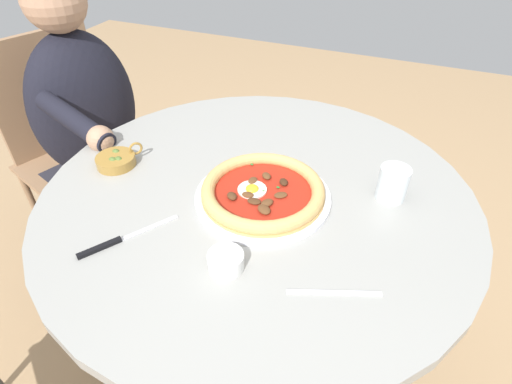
{
  "coord_description": "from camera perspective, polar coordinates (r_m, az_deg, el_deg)",
  "views": [
    {
      "loc": [
        -0.28,
        0.66,
        1.3
      ],
      "look_at": [
        0.0,
        -0.0,
        0.72
      ],
      "focal_mm": 28.6,
      "sensor_mm": 36.0,
      "label": 1
    }
  ],
  "objects": [
    {
      "name": "water_glass",
      "position": [
        0.93,
        18.53,
        0.9
      ],
      "size": [
        0.06,
        0.06,
        0.08
      ],
      "color": "silver",
      "rests_on": "dining_table"
    },
    {
      "name": "olive_pan",
      "position": [
        1.05,
        -18.93,
        4.24
      ],
      "size": [
        0.09,
        0.11,
        0.05
      ],
      "color": "olive",
      "rests_on": "dining_table"
    },
    {
      "name": "pizza_on_plate",
      "position": [
        0.88,
        0.96,
        -0.01
      ],
      "size": [
        0.3,
        0.3,
        0.04
      ],
      "color": "white",
      "rests_on": "dining_table"
    },
    {
      "name": "cafe_chair_diner",
      "position": [
        1.66,
        -23.99,
        6.95
      ],
      "size": [
        0.55,
        0.55,
        0.87
      ],
      "color": "#957050",
      "rests_on": "ground"
    },
    {
      "name": "fork_utensil",
      "position": [
        0.73,
        10.85,
        -13.67
      ],
      "size": [
        0.16,
        0.07,
        0.0
      ],
      "color": "#BCBCC1",
      "rests_on": "dining_table"
    },
    {
      "name": "dining_table",
      "position": [
        1.01,
        0.15,
        -5.77
      ],
      "size": [
        0.97,
        0.97,
        0.73
      ],
      "color": "#999993",
      "rests_on": "ground"
    },
    {
      "name": "ramekin_capers",
      "position": [
        0.74,
        -4.24,
        -9.54
      ],
      "size": [
        0.07,
        0.07,
        0.03
      ],
      "color": "white",
      "rests_on": "dining_table"
    },
    {
      "name": "steak_knife",
      "position": [
        0.84,
        -19.14,
        -6.59
      ],
      "size": [
        0.12,
        0.18,
        0.01
      ],
      "color": "silver",
      "rests_on": "dining_table"
    },
    {
      "name": "ground_plane",
      "position": [
        1.49,
        0.11,
        -22.64
      ],
      "size": [
        6.0,
        6.0,
        0.02
      ],
      "primitive_type": "cube",
      "color": "tan"
    },
    {
      "name": "diner_person",
      "position": [
        1.55,
        -20.99,
        4.06
      ],
      "size": [
        0.48,
        0.45,
        1.1
      ],
      "color": "#282833",
      "rests_on": "ground"
    }
  ]
}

